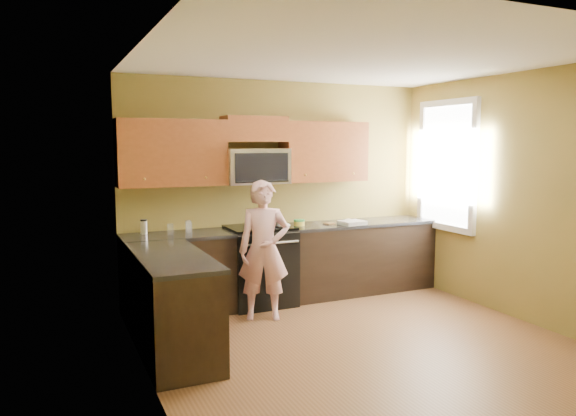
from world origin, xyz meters
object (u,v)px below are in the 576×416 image
butter_tub (299,226)px  travel_mug (144,234)px  frying_pan (268,228)px  microwave (256,184)px  stove (260,265)px  woman (264,250)px

butter_tub → travel_mug: size_ratio=0.83×
butter_tub → frying_pan: bearing=-156.0°
frying_pan → microwave: bearing=82.3°
stove → frying_pan: bearing=-82.9°
frying_pan → travel_mug: travel_mug is taller
stove → butter_tub: bearing=2.9°
stove → woman: size_ratio=0.62×
stove → butter_tub: 0.70m
stove → woman: (-0.16, -0.53, 0.29)m
butter_tub → travel_mug: travel_mug is taller
frying_pan → woman: bearing=-131.3°
woman → microwave: bearing=96.4°
woman → stove: bearing=93.3°
frying_pan → travel_mug: size_ratio=3.13×
microwave → travel_mug: 1.42m
microwave → woman: 0.96m
microwave → butter_tub: (0.53, -0.10, -0.53)m
woman → frying_pan: woman is taller
microwave → frying_pan: bearing=-85.6°
woman → frying_pan: bearing=80.8°
woman → frying_pan: (0.18, 0.33, 0.18)m
travel_mug → woman: bearing=-31.6°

